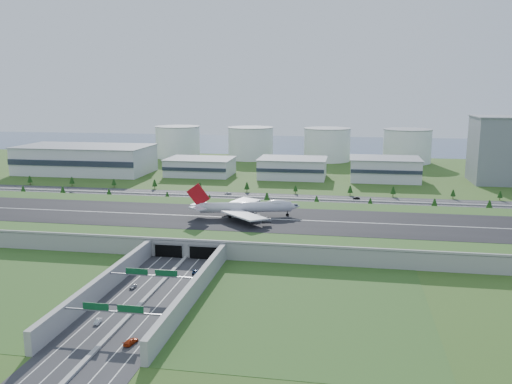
% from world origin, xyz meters
% --- Properties ---
extents(ground, '(1200.00, 1200.00, 0.00)m').
position_xyz_m(ground, '(0.00, 0.00, 0.00)').
color(ground, '#234816').
rests_on(ground, ground).
extents(airfield_deck, '(520.00, 100.00, 9.20)m').
position_xyz_m(airfield_deck, '(0.00, -0.09, 4.12)').
color(airfield_deck, gray).
rests_on(airfield_deck, ground).
extents(underpass_road, '(38.80, 120.40, 8.00)m').
position_xyz_m(underpass_road, '(0.00, -99.42, 3.43)').
color(underpass_road, '#28282B').
rests_on(underpass_road, ground).
extents(sign_gantry_near, '(38.70, 0.70, 9.80)m').
position_xyz_m(sign_gantry_near, '(0.00, -95.04, 6.95)').
color(sign_gantry_near, gray).
rests_on(sign_gantry_near, ground).
extents(sign_gantry_far, '(38.70, 0.70, 9.80)m').
position_xyz_m(sign_gantry_far, '(0.00, -130.04, 6.95)').
color(sign_gantry_far, gray).
rests_on(sign_gantry_far, ground).
extents(north_expressway, '(560.00, 36.00, 0.12)m').
position_xyz_m(north_expressway, '(0.00, 95.00, 0.06)').
color(north_expressway, '#28282B').
rests_on(north_expressway, ground).
extents(tree_row, '(508.73, 48.60, 8.48)m').
position_xyz_m(tree_row, '(18.58, 93.13, 4.77)').
color(tree_row, '#3D2819').
rests_on(tree_row, ground).
extents(hangar_west, '(120.00, 60.00, 25.00)m').
position_xyz_m(hangar_west, '(-170.00, 185.00, 12.50)').
color(hangar_west, silver).
rests_on(hangar_west, ground).
extents(hangar_mid_a, '(58.00, 42.00, 15.00)m').
position_xyz_m(hangar_mid_a, '(-60.00, 190.00, 7.50)').
color(hangar_mid_a, silver).
rests_on(hangar_mid_a, ground).
extents(hangar_mid_b, '(58.00, 42.00, 17.00)m').
position_xyz_m(hangar_mid_b, '(25.00, 190.00, 8.50)').
color(hangar_mid_b, silver).
rests_on(hangar_mid_b, ground).
extents(hangar_mid_c, '(58.00, 42.00, 19.00)m').
position_xyz_m(hangar_mid_c, '(105.00, 190.00, 9.50)').
color(hangar_mid_c, silver).
rests_on(hangar_mid_c, ground).
extents(office_tower, '(46.00, 46.00, 55.00)m').
position_xyz_m(office_tower, '(200.00, 195.00, 27.50)').
color(office_tower, slate).
rests_on(office_tower, ground).
extents(fuel_tank_a, '(50.00, 50.00, 35.00)m').
position_xyz_m(fuel_tank_a, '(-120.00, 310.00, 17.50)').
color(fuel_tank_a, white).
rests_on(fuel_tank_a, ground).
extents(fuel_tank_b, '(50.00, 50.00, 35.00)m').
position_xyz_m(fuel_tank_b, '(-35.00, 310.00, 17.50)').
color(fuel_tank_b, white).
rests_on(fuel_tank_b, ground).
extents(fuel_tank_c, '(50.00, 50.00, 35.00)m').
position_xyz_m(fuel_tank_c, '(50.00, 310.00, 17.50)').
color(fuel_tank_c, white).
rests_on(fuel_tank_c, ground).
extents(fuel_tank_d, '(50.00, 50.00, 35.00)m').
position_xyz_m(fuel_tank_d, '(135.00, 310.00, 17.50)').
color(fuel_tank_d, white).
rests_on(fuel_tank_d, ground).
extents(bay_water, '(1200.00, 260.00, 0.06)m').
position_xyz_m(bay_water, '(0.00, 480.00, 0.03)').
color(bay_water, '#3D5376').
rests_on(bay_water, ground).
extents(boeing_747, '(62.37, 58.23, 19.66)m').
position_xyz_m(boeing_747, '(17.95, 3.43, 13.59)').
color(boeing_747, silver).
rests_on(boeing_747, airfield_deck).
extents(car_0, '(1.95, 4.45, 1.49)m').
position_xyz_m(car_0, '(-9.24, -91.59, 0.87)').
color(car_0, '#ACABB0').
rests_on(car_0, ground).
extents(car_1, '(1.83, 4.59, 1.49)m').
position_xyz_m(car_1, '(-8.29, -124.81, 0.86)').
color(car_1, silver).
rests_on(car_1, ground).
extents(car_2, '(3.45, 5.66, 1.47)m').
position_xyz_m(car_2, '(10.19, -70.10, 0.85)').
color(car_2, '#0D2145').
rests_on(car_2, ground).
extents(car_3, '(3.71, 6.30, 1.71)m').
position_xyz_m(car_3, '(8.74, -137.21, 0.98)').
color(car_3, '#AF3310').
rests_on(car_3, ground).
extents(car_4, '(4.83, 2.97, 1.54)m').
position_xyz_m(car_4, '(-131.32, 85.96, 0.89)').
color(car_4, slate).
rests_on(car_4, ground).
extents(car_5, '(5.12, 3.40, 1.60)m').
position_xyz_m(car_5, '(80.46, 101.97, 0.92)').
color(car_5, black).
rests_on(car_5, ground).
extents(car_7, '(5.28, 2.28, 1.51)m').
position_xyz_m(car_7, '(-14.87, 104.90, 0.88)').
color(car_7, white).
rests_on(car_7, ground).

